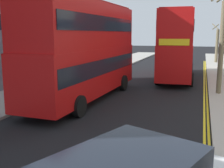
# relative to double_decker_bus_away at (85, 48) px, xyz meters

# --- Properties ---
(sidewalk_left) EXTENTS (4.00, 80.00, 0.14)m
(sidewalk_left) POSITION_rel_double_decker_bus_away_xyz_m (-4.05, 0.91, -2.96)
(sidewalk_left) COLOR #ADA89E
(sidewalk_left) RESTS_ON ground
(kerb_line_outer) EXTENTS (0.10, 56.00, 0.01)m
(kerb_line_outer) POSITION_rel_double_decker_bus_away_xyz_m (6.85, -1.09, -3.03)
(kerb_line_outer) COLOR yellow
(kerb_line_outer) RESTS_ON ground
(kerb_line_inner) EXTENTS (0.10, 56.00, 0.01)m
(kerb_line_inner) POSITION_rel_double_decker_bus_away_xyz_m (6.69, -1.09, -3.03)
(kerb_line_inner) COLOR yellow
(kerb_line_inner) RESTS_ON ground
(double_decker_bus_away) EXTENTS (3.09, 10.89, 5.64)m
(double_decker_bus_away) POSITION_rel_double_decker_bus_away_xyz_m (0.00, 0.00, 0.00)
(double_decker_bus_away) COLOR #B20F0F
(double_decker_bus_away) RESTS_ON ground
(double_decker_bus_oncoming) EXTENTS (3.14, 10.90, 5.64)m
(double_decker_bus_oncoming) POSITION_rel_double_decker_bus_away_xyz_m (4.35, 9.63, 0.00)
(double_decker_bus_oncoming) COLOR #B20F0F
(double_decker_bus_oncoming) RESTS_ON ground
(street_tree_mid) EXTENTS (1.79, 1.78, 6.76)m
(street_tree_mid) POSITION_rel_double_decker_bus_away_xyz_m (7.54, 3.63, 0.48)
(street_tree_mid) COLOR #6B6047
(street_tree_mid) RESTS_ON sidewalk_right
(street_tree_distant) EXTENTS (1.36, 1.53, 5.01)m
(street_tree_distant) POSITION_rel_double_decker_bus_away_xyz_m (8.16, 24.27, -0.58)
(street_tree_distant) COLOR #6B6047
(street_tree_distant) RESTS_ON sidewalk_right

